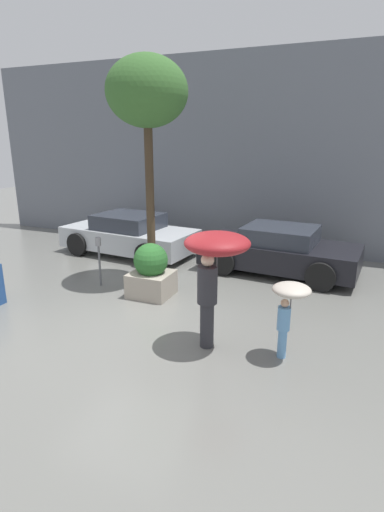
{
  "coord_description": "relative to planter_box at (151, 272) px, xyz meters",
  "views": [
    {
      "loc": [
        3.84,
        -6.01,
        3.48
      ],
      "look_at": [
        0.71,
        1.6,
        1.05
      ],
      "focal_mm": 28.0,
      "sensor_mm": 36.0,
      "label": 1
    }
  ],
  "objects": [
    {
      "name": "person_adult",
      "position": [
        2.1,
        -1.7,
        1.06
      ],
      "size": [
        1.08,
        1.08,
        2.03
      ],
      "rotation": [
        0.0,
        0.0,
        0.21
      ],
      "color": "#2D2D33",
      "rests_on": "ground"
    },
    {
      "name": "building_facade",
      "position": [
        0.28,
        4.92,
        2.43
      ],
      "size": [
        18.0,
        0.3,
        6.0
      ],
      "color": "slate",
      "rests_on": "ground"
    },
    {
      "name": "ground_plane",
      "position": [
        0.28,
        -1.58,
        -0.57
      ],
      "size": [
        40.0,
        40.0,
        0.0
      ],
      "primitive_type": "plane",
      "color": "slate"
    },
    {
      "name": "person_child",
      "position": [
        3.33,
        -1.61,
        0.45
      ],
      "size": [
        0.61,
        0.61,
        1.31
      ],
      "rotation": [
        0.0,
        0.0,
        -0.2
      ],
      "color": "#669ED1",
      "rests_on": "ground"
    },
    {
      "name": "street_tree",
      "position": [
        -0.42,
        0.84,
        3.84
      ],
      "size": [
        1.85,
        1.85,
        5.27
      ],
      "color": "#423323",
      "rests_on": "ground"
    },
    {
      "name": "parked_car_near",
      "position": [
        2.39,
        2.79,
        0.03
      ],
      "size": [
        4.2,
        2.34,
        1.26
      ],
      "rotation": [
        0.0,
        0.0,
        1.48
      ],
      "color": "black",
      "rests_on": "ground"
    },
    {
      "name": "parked_car_far",
      "position": [
        -2.27,
        2.83,
        0.03
      ],
      "size": [
        4.31,
        2.39,
        1.26
      ],
      "rotation": [
        0.0,
        0.0,
        1.47
      ],
      "color": "#B7BCC1",
      "rests_on": "ground"
    },
    {
      "name": "parking_meter",
      "position": [
        -1.46,
        0.09,
        0.31
      ],
      "size": [
        0.14,
        0.14,
        1.22
      ],
      "color": "#595B60",
      "rests_on": "ground"
    },
    {
      "name": "planter_box",
      "position": [
        0.0,
        0.0,
        0.0
      ],
      "size": [
        0.93,
        0.87,
        1.23
      ],
      "color": "#9E9384",
      "rests_on": "ground"
    }
  ]
}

